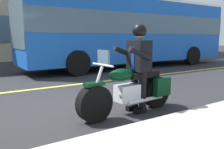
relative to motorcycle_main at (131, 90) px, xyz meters
name	(u,v)px	position (x,y,z in m)	size (l,w,h in m)	color
ground_plane	(76,103)	(0.62, -1.21, -0.45)	(80.00, 80.00, 0.00)	#28282B
lane_center_stripe	(48,88)	(0.62, -3.21, -0.45)	(60.00, 0.16, 0.01)	#E5DB4C
motorcycle_main	(131,90)	(0.00, 0.00, 0.00)	(2.22, 0.68, 1.26)	black
rider_main	(138,60)	(-0.19, -0.01, 0.58)	(0.64, 0.57, 1.74)	black
bus_near	(132,30)	(-4.68, -5.97, 1.42)	(11.05, 2.70, 3.30)	blue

